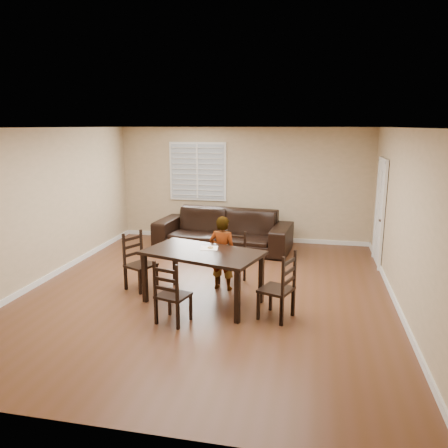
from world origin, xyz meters
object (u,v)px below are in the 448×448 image
at_px(chair_near, 234,258).
at_px(sofa, 223,230).
at_px(chair_far, 169,297).
at_px(chair_right, 284,290).
at_px(donut, 210,247).
at_px(dining_table, 203,257).
at_px(chair_left, 136,263).
at_px(child, 222,253).

xyz_separation_m(chair_near, sofa, (-0.63, 2.00, 0.03)).
distance_m(chair_near, chair_far, 2.04).
xyz_separation_m(chair_right, sofa, (-1.61, 3.46, -0.01)).
height_order(chair_far, donut, chair_far).
height_order(chair_near, chair_far, chair_far).
xyz_separation_m(dining_table, chair_left, (-1.28, 0.40, -0.30)).
bearing_deg(dining_table, donut, 83.66).
bearing_deg(chair_right, dining_table, -85.97).
height_order(chair_left, donut, chair_left).
height_order(dining_table, chair_near, chair_near).
bearing_deg(chair_far, sofa, -73.76).
bearing_deg(sofa, chair_far, -83.13).
distance_m(donut, sofa, 2.94).
xyz_separation_m(dining_table, sofa, (-0.32, 3.07, -0.31)).
bearing_deg(dining_table, chair_left, 179.17).
relative_size(chair_left, chair_right, 0.98).
height_order(child, sofa, child).
bearing_deg(sofa, chair_near, -66.63).
distance_m(chair_far, chair_right, 1.63).
distance_m(chair_far, child, 1.59).
bearing_deg(chair_near, chair_far, -95.89).
relative_size(child, donut, 14.03).
bearing_deg(dining_table, chair_near, 90.62).
bearing_deg(chair_left, chair_near, -41.20).
bearing_deg(chair_left, donut, -73.04).
height_order(chair_far, chair_right, chair_right).
bearing_deg(chair_right, chair_left, -86.18).
relative_size(chair_left, sofa, 0.32).
relative_size(chair_near, child, 0.71).
bearing_deg(chair_right, donut, -94.57).
height_order(dining_table, chair_right, chair_right).
height_order(chair_near, sofa, chair_near).
relative_size(dining_table, child, 1.56).
bearing_deg(sofa, donut, -76.12).
xyz_separation_m(chair_near, chair_far, (-0.56, -1.96, 0.01)).
xyz_separation_m(chair_left, child, (1.46, 0.22, 0.19)).
distance_m(dining_table, chair_right, 1.38).
relative_size(dining_table, chair_far, 2.15).
bearing_deg(chair_far, chair_near, -90.72).
xyz_separation_m(child, donut, (-0.10, -0.43, 0.22)).
relative_size(chair_far, sofa, 0.31).
distance_m(chair_left, chair_right, 2.69).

